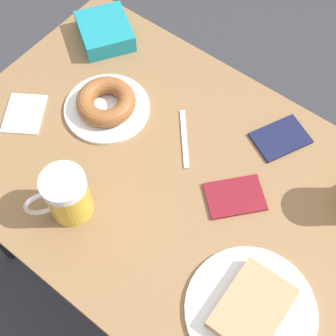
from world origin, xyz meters
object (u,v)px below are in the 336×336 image
(passport_near_edge, at_px, (235,197))
(plate_with_donut, at_px, (106,104))
(napkin_folded, at_px, (24,114))
(blue_pouch, at_px, (105,31))
(plate_with_cake, at_px, (251,309))
(beer_mug_left, at_px, (66,195))
(fork, at_px, (184,138))
(passport_far_edge, at_px, (280,138))

(passport_near_edge, bearing_deg, plate_with_donut, -91.29)
(napkin_folded, xyz_separation_m, blue_pouch, (-0.31, -0.01, 0.02))
(plate_with_cake, height_order, plate_with_donut, plate_with_donut)
(passport_near_edge, bearing_deg, beer_mug_left, -48.02)
(fork, height_order, passport_far_edge, passport_far_edge)
(beer_mug_left, bearing_deg, passport_far_edge, 148.48)
(plate_with_cake, bearing_deg, beer_mug_left, -82.88)
(plate_with_donut, relative_size, blue_pouch, 1.08)
(plate_with_donut, distance_m, passport_far_edge, 0.42)
(passport_far_edge, bearing_deg, plate_with_donut, -64.01)
(beer_mug_left, distance_m, napkin_folded, 0.29)
(napkin_folded, xyz_separation_m, passport_far_edge, (-0.32, 0.53, 0.00))
(plate_with_cake, xyz_separation_m, passport_far_edge, (-0.38, -0.16, -0.01))
(passport_near_edge, bearing_deg, fork, -107.15)
(plate_with_cake, bearing_deg, passport_far_edge, -157.07)
(beer_mug_left, bearing_deg, passport_near_edge, 131.98)
(napkin_folded, height_order, blue_pouch, blue_pouch)
(beer_mug_left, distance_m, blue_pouch, 0.51)
(plate_with_donut, distance_m, beer_mug_left, 0.28)
(plate_with_donut, relative_size, fork, 1.60)
(napkin_folded, bearing_deg, plate_with_cake, 85.04)
(passport_near_edge, relative_size, blue_pouch, 0.79)
(passport_near_edge, bearing_deg, passport_far_edge, -179.99)
(fork, bearing_deg, passport_near_edge, 72.85)
(passport_far_edge, bearing_deg, fork, -52.37)
(napkin_folded, bearing_deg, blue_pouch, -178.03)
(beer_mug_left, relative_size, passport_near_edge, 0.83)
(beer_mug_left, bearing_deg, fork, 163.74)
(passport_near_edge, distance_m, blue_pouch, 0.57)
(plate_with_cake, xyz_separation_m, plate_with_donut, (-0.19, -0.54, 0.01))
(plate_with_cake, bearing_deg, passport_near_edge, -139.16)
(beer_mug_left, relative_size, fork, 0.97)
(plate_with_cake, height_order, fork, plate_with_cake)
(plate_with_donut, height_order, napkin_folded, plate_with_donut)
(blue_pouch, bearing_deg, beer_mug_left, 32.98)
(plate_with_cake, relative_size, napkin_folded, 1.75)
(beer_mug_left, distance_m, passport_near_edge, 0.36)
(plate_with_donut, relative_size, passport_far_edge, 1.38)
(plate_with_donut, relative_size, passport_near_edge, 1.37)
(passport_near_edge, bearing_deg, plate_with_cake, 40.84)
(fork, height_order, blue_pouch, blue_pouch)
(napkin_folded, height_order, fork, same)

